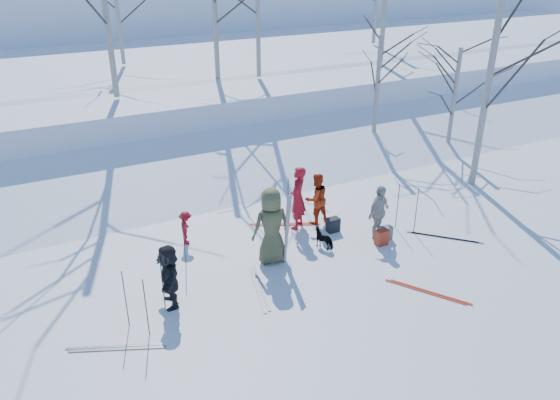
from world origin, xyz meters
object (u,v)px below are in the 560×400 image
skier_red_north (298,198)px  skier_redor_behind (316,199)px  skier_grey_west (169,276)px  backpack_red (382,237)px  skier_cream_east (379,213)px  dog (324,238)px  backpack_grey (386,233)px  skier_red_seated (186,228)px  skier_olive_center (271,226)px  backpack_dark (333,225)px

skier_red_north → skier_redor_behind: 0.62m
skier_grey_west → backpack_red: (5.74, 0.05, -0.53)m
skier_grey_west → skier_cream_east: bearing=104.0°
backpack_red → skier_redor_behind: bearing=116.5°
dog → backpack_grey: size_ratio=1.60×
skier_red_seated → skier_olive_center: bearing=-115.7°
skier_cream_east → backpack_red: skier_cream_east is taller
skier_red_seated → dog: skier_red_seated is taller
skier_red_north → backpack_red: (1.53, -1.87, -0.69)m
skier_olive_center → backpack_dark: size_ratio=4.94×
skier_cream_east → backpack_grey: size_ratio=4.03×
skier_olive_center → backpack_grey: bearing=175.0°
skier_cream_east → dog: (-1.53, 0.22, -0.51)m
skier_olive_center → skier_red_north: bearing=-135.9°
skier_redor_behind → skier_red_seated: 3.71m
backpack_red → skier_olive_center: bearing=168.9°
skier_red_north → dog: size_ratio=2.97×
skier_grey_west → backpack_grey: (6.02, 0.22, -0.55)m
skier_olive_center → skier_cream_east: (3.07, -0.24, -0.22)m
backpack_dark → backpack_red: bearing=-57.5°
skier_cream_east → skier_red_seated: bearing=134.7°
backpack_red → backpack_grey: size_ratio=1.11×
skier_red_north → dog: bearing=52.4°
skier_red_north → skier_grey_west: bearing=-17.6°
skier_redor_behind → skier_grey_west: (-4.81, -1.92, -0.01)m
skier_redor_behind → backpack_grey: size_ratio=3.94×
skier_redor_behind → backpack_dark: 0.88m
skier_red_seated → skier_grey_west: bearing=177.0°
skier_olive_center → skier_redor_behind: skier_olive_center is taller
skier_cream_east → backpack_grey: bearing=-65.7°
dog → backpack_dark: 0.92m
skier_olive_center → skier_redor_behind: (2.03, 1.29, -0.24)m
skier_olive_center → skier_red_seated: 2.49m
skier_olive_center → backpack_red: bearing=171.0°
skier_red_seated → skier_cream_east: size_ratio=0.61×
skier_red_north → skier_olive_center: bearing=-0.1°
skier_cream_east → backpack_red: size_ratio=3.65×
skier_redor_behind → dog: skier_redor_behind is taller
backpack_red → backpack_grey: (0.28, 0.17, -0.02)m
skier_red_north → backpack_red: size_ratio=4.31×
skier_grey_west → backpack_dark: (4.97, 1.25, -0.54)m
skier_cream_east → skier_grey_west: size_ratio=1.03×
skier_grey_west → backpack_grey: 6.05m
dog → backpack_red: 1.54m
skier_redor_behind → skier_red_north: bearing=-2.8°
backpack_grey → backpack_dark: 1.46m
backpack_red → skier_red_seated: bearing=152.5°
skier_red_north → skier_redor_behind: (0.60, 0.00, -0.16)m
skier_cream_east → backpack_grey: 0.63m
skier_grey_west → skier_red_north: bearing=124.7°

